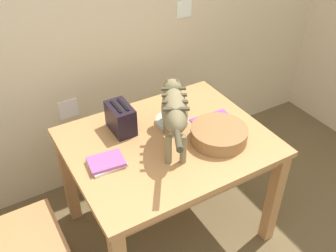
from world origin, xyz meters
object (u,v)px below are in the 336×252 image
toaster (121,118)px  wooden_chair_near (11,242)px  book_stack (106,163)px  wicker_basket (219,134)px  cat (174,109)px  coffee_mug (173,112)px  dining_table (168,152)px  saucer_bowl (172,121)px  magazine (217,124)px

toaster → wooden_chair_near: wooden_chair_near is taller
book_stack → wooden_chair_near: (-0.56, 0.02, -0.32)m
wicker_basket → toaster: 0.58m
cat → book_stack: cat is taller
cat → coffee_mug: cat is taller
wicker_basket → coffee_mug: bearing=116.1°
cat → wooden_chair_near: size_ratio=0.65×
book_stack → dining_table: bearing=2.7°
saucer_bowl → wooden_chair_near: (-1.06, -0.13, -0.31)m
saucer_bowl → toaster: toaster is taller
dining_table → coffee_mug: size_ratio=8.51×
coffee_mug → book_stack: (-0.50, -0.15, -0.06)m
toaster → wooden_chair_near: 0.88m
saucer_bowl → magazine: (0.23, -0.15, -0.01)m
cat → magazine: (0.32, 0.03, -0.24)m
toaster → wooden_chair_near: (-0.76, -0.22, -0.39)m
saucer_bowl → cat: bearing=-117.8°
saucer_bowl → coffee_mug: coffee_mug is taller
dining_table → wooden_chair_near: bearing=179.8°
coffee_mug → wooden_chair_near: size_ratio=0.14×
magazine → book_stack: 0.72m
dining_table → saucer_bowl: (0.11, 0.13, 0.11)m
magazine → wooden_chair_near: bearing=-177.4°
magazine → wooden_chair_near: size_ratio=0.27×
saucer_bowl → toaster: size_ratio=1.02×
saucer_bowl → toaster: (-0.30, 0.09, 0.07)m
coffee_mug → dining_table: bearing=-129.6°
coffee_mug → wicker_basket: bearing=-63.9°
saucer_bowl → book_stack: book_stack is taller
wooden_chair_near → coffee_mug: bearing=96.9°
saucer_bowl → magazine: saucer_bowl is taller
dining_table → cat: bearing=-77.0°
book_stack → toaster: toaster is taller
wicker_basket → wooden_chair_near: wooden_chair_near is taller
coffee_mug → book_stack: 0.53m
toaster → saucer_bowl: bearing=-16.8°
coffee_mug → magazine: bearing=-34.6°
toaster → dining_table: bearing=-49.5°
wooden_chair_near → saucer_bowl: bearing=97.0°
book_stack → toaster: bearing=50.4°
coffee_mug → wooden_chair_near: bearing=-173.0°
dining_table → coffee_mug: (0.11, 0.13, 0.17)m
wooden_chair_near → cat: bearing=86.9°
coffee_mug → cat: bearing=-118.7°
saucer_bowl → book_stack: bearing=-163.0°
saucer_bowl → toaster: 0.32m
saucer_bowl → wicker_basket: bearing=-63.3°
dining_table → toaster: 0.34m
dining_table → magazine: 0.35m
magazine → wicker_basket: bearing=-119.0°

